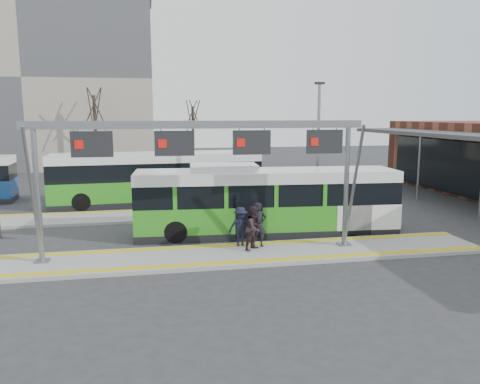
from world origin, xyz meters
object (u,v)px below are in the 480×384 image
Objects in this scene: gantry at (205,148)px; passenger_a at (258,225)px; hero_bus at (266,202)px; passenger_b at (254,228)px; passenger_c at (241,227)px.

gantry reaches higher than passenger_a.
hero_bus is 6.79× the size of passenger_b.
gantry is 5.21m from hero_bus.
passenger_a is (2.24, 0.50, -3.22)m from gantry.
passenger_b is 1.10× the size of passenger_c.
passenger_b is at bearing -55.41° from passenger_c.
hero_bus reaches higher than passenger_a.
passenger_a is at bearing 12.52° from gantry.
passenger_c is at bearing 158.70° from passenger_a.
passenger_a reaches higher than passenger_b.
passenger_a reaches higher than passenger_c.
passenger_a is (-0.95, -2.54, -0.45)m from hero_bus.
gantry is 3.73m from passenger_c.
hero_bus is at bearing 53.57° from passenger_c.
passenger_a is at bearing 13.59° from passenger_b.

